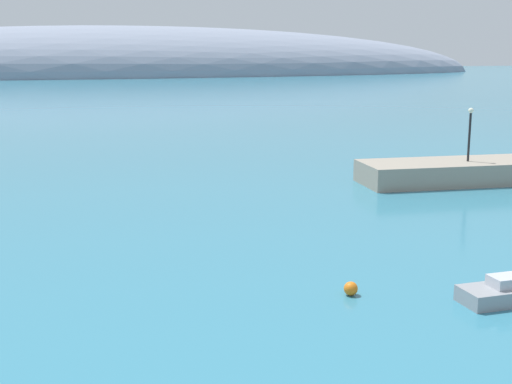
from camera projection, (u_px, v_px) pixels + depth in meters
name	position (u px, v px, depth m)	size (l,w,h in m)	color
distant_ridge	(124.00, 75.00, 237.79)	(269.23, 64.20, 32.95)	gray
mooring_buoy_orange	(351.00, 289.00, 26.18)	(0.53, 0.53, 0.53)	orange
harbor_lamp_post	(470.00, 128.00, 47.26)	(0.36, 0.36, 3.66)	black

